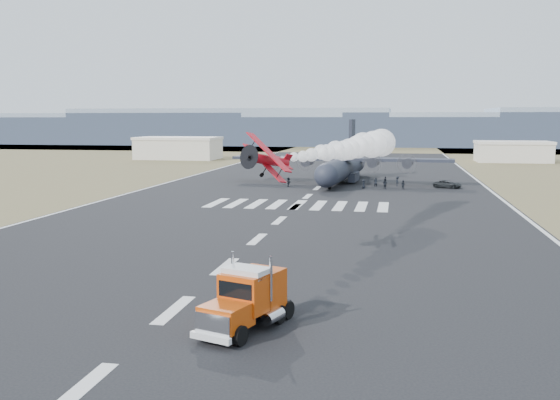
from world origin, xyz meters
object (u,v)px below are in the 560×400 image
(crew_c, at_px, (397,181))
(aerobatic_biplane, at_px, (267,160))
(transport_aircraft, at_px, (342,166))
(crew_f, at_px, (289,182))
(crew_e, at_px, (364,184))
(support_vehicle, at_px, (448,184))
(crew_h, at_px, (385,184))
(hangar_left, at_px, (179,148))
(crew_b, at_px, (403,185))
(hangar_right, at_px, (513,151))
(crew_a, at_px, (337,180))
(semi_truck, at_px, (248,298))
(crew_g, at_px, (376,182))
(crew_d, at_px, (385,181))

(crew_c, bearing_deg, aerobatic_biplane, 150.47)
(transport_aircraft, relative_size, crew_f, 24.79)
(aerobatic_biplane, distance_m, crew_e, 58.50)
(support_vehicle, bearing_deg, aerobatic_biplane, -178.36)
(transport_aircraft, distance_m, crew_h, 13.00)
(aerobatic_biplane, bearing_deg, hangar_left, 129.07)
(transport_aircraft, height_order, crew_b, transport_aircraft)
(crew_b, height_order, crew_e, crew_b)
(support_vehicle, bearing_deg, crew_b, 133.98)
(hangar_left, bearing_deg, transport_aircraft, -48.34)
(hangar_right, height_order, crew_b, hangar_right)
(crew_a, bearing_deg, support_vehicle, 52.55)
(crew_a, relative_size, crew_b, 1.09)
(semi_truck, bearing_deg, crew_f, 117.19)
(crew_g, bearing_deg, crew_b, 137.48)
(aerobatic_biplane, height_order, crew_c, aerobatic_biplane)
(semi_truck, bearing_deg, crew_b, 101.97)
(hangar_left, height_order, crew_a, hangar_left)
(transport_aircraft, relative_size, crew_d, 25.50)
(hangar_left, bearing_deg, crew_b, -47.15)
(aerobatic_biplane, bearing_deg, crew_c, 96.16)
(crew_c, bearing_deg, crew_a, 68.77)
(semi_truck, bearing_deg, aerobatic_biplane, 117.21)
(crew_a, bearing_deg, crew_h, 27.03)
(support_vehicle, bearing_deg, crew_g, 113.36)
(support_vehicle, xyz_separation_m, crew_d, (-10.89, 2.58, 0.14))
(crew_c, relative_size, crew_d, 1.05)
(hangar_right, height_order, crew_e, hangar_right)
(support_vehicle, height_order, crew_d, crew_d)
(crew_b, bearing_deg, hangar_left, -15.40)
(crew_b, height_order, crew_f, crew_f)
(crew_d, bearing_deg, support_vehicle, -93.53)
(hangar_left, height_order, crew_e, hangar_left)
(crew_b, bearing_deg, crew_h, 30.40)
(hangar_left, xyz_separation_m, aerobatic_biplane, (54.87, -129.58, 5.22))
(support_vehicle, relative_size, crew_g, 2.87)
(hangar_left, xyz_separation_m, hangar_right, (98.00, 5.00, -0.40))
(hangar_left, height_order, support_vehicle, hangar_left)
(support_vehicle, distance_m, crew_e, 14.91)
(transport_aircraft, distance_m, support_vehicle, 20.32)
(support_vehicle, distance_m, crew_f, 28.15)
(hangar_left, relative_size, aerobatic_biplane, 4.60)
(crew_b, relative_size, crew_e, 1.01)
(transport_aircraft, xyz_separation_m, crew_h, (8.36, -9.71, -2.19))
(support_vehicle, bearing_deg, semi_truck, -172.70)
(aerobatic_biplane, xyz_separation_m, crew_g, (7.15, 60.20, -7.78))
(crew_h, bearing_deg, crew_d, -44.45)
(support_vehicle, xyz_separation_m, crew_h, (-10.82, -3.45, 0.24))
(crew_a, bearing_deg, transport_aircraft, 140.64)
(hangar_right, bearing_deg, crew_f, -123.84)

